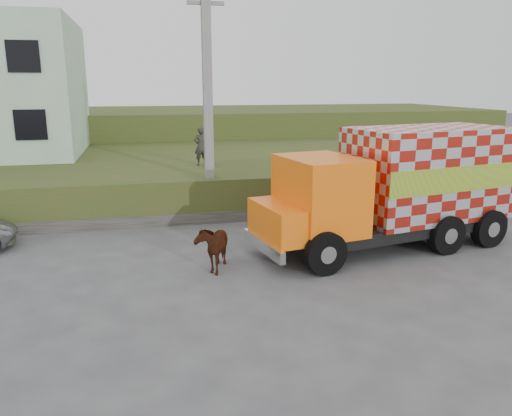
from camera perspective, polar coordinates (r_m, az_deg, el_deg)
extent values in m
plane|color=#474749|center=(13.70, 1.58, -5.96)|extent=(120.00, 120.00, 0.00)
cube|color=#30521B|center=(23.03, -4.63, 4.15)|extent=(40.00, 12.00, 1.50)
cube|color=#30521B|center=(34.76, -7.57, 8.65)|extent=(40.00, 12.00, 3.00)
cube|color=#595651|center=(17.30, -8.34, -1.14)|extent=(16.00, 0.50, 0.40)
cube|color=gray|center=(17.22, -5.53, 11.69)|extent=(0.30, 0.30, 8.00)
cube|color=gray|center=(17.39, -5.79, 22.29)|extent=(1.20, 0.12, 0.12)
cube|color=black|center=(15.17, 15.14, -1.84)|extent=(7.20, 3.46, 0.36)
cube|color=orange|center=(13.54, 7.32, 1.53)|extent=(2.23, 2.63, 2.03)
cube|color=orange|center=(13.15, 2.86, -1.49)|extent=(1.39, 2.28, 0.91)
cube|color=silver|center=(15.64, 18.99, 3.88)|extent=(5.04, 3.25, 2.64)
cube|color=yellow|center=(14.77, 22.20, 3.04)|extent=(4.60, 0.90, 0.71)
cube|color=yellow|center=(16.56, 16.13, 4.62)|extent=(4.60, 0.90, 0.71)
cube|color=silver|center=(13.11, 0.83, -4.30)|extent=(0.58, 2.32, 0.30)
cylinder|color=black|center=(12.66, 7.86, -5.12)|extent=(1.16, 0.55, 1.12)
cylinder|color=black|center=(14.60, 3.12, -2.40)|extent=(1.16, 0.55, 1.12)
cylinder|color=black|center=(15.02, 20.91, -2.85)|extent=(1.16, 0.55, 1.12)
cylinder|color=black|center=(16.70, 15.38, -0.78)|extent=(1.16, 0.55, 1.12)
cylinder|color=black|center=(16.18, 25.06, -2.09)|extent=(1.16, 0.55, 1.12)
cylinder|color=black|center=(17.74, 19.48, -0.23)|extent=(1.16, 0.55, 1.12)
imported|color=#331D0C|center=(12.94, -4.97, -4.29)|extent=(1.12, 1.63, 1.25)
imported|color=#2B2926|center=(20.09, -6.32, 7.03)|extent=(0.61, 0.44, 1.53)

